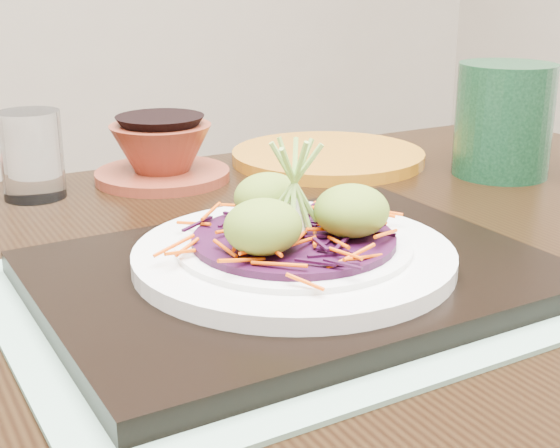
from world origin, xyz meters
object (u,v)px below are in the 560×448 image
dining_table (303,374)px  water_glass (32,155)px  serving_tray (294,275)px  white_plate (294,254)px  green_jar (504,120)px  yellow_plate (328,156)px  terracotta_bowl_set (162,155)px

dining_table → water_glass: water_glass is taller
serving_tray → water_glass: water_glass is taller
white_plate → green_jar: 0.40m
white_plate → dining_table: bearing=47.8°
yellow_plate → terracotta_bowl_set: bearing=173.9°
serving_tray → dining_table: bearing=47.6°
dining_table → serving_tray: (-0.03, -0.03, 0.11)m
dining_table → water_glass: bearing=114.9°
dining_table → green_jar: 0.40m
white_plate → water_glass: water_glass is taller
dining_table → green_jar: green_jar is taller
serving_tray → yellow_plate: size_ratio=1.55×
serving_tray → green_jar: (0.37, 0.17, 0.05)m
water_glass → green_jar: 0.50m
white_plate → serving_tray: bearing=-45.0°
water_glass → green_jar: bearing=-19.3°
white_plate → yellow_plate: (0.23, 0.31, -0.02)m
terracotta_bowl_set → yellow_plate: (0.20, -0.02, -0.02)m
green_jar → white_plate: bearing=-155.7°
dining_table → yellow_plate: bearing=54.4°
green_jar → dining_table: bearing=-158.4°
white_plate → terracotta_bowl_set: bearing=84.9°
yellow_plate → green_jar: (0.14, -0.14, 0.05)m
terracotta_bowl_set → dining_table: bearing=-90.2°
serving_tray → terracotta_bowl_set: terracotta_bowl_set is taller
terracotta_bowl_set → green_jar: bearing=-26.1°
terracotta_bowl_set → yellow_plate: bearing=-6.1°
terracotta_bowl_set → green_jar: 0.38m
terracotta_bowl_set → green_jar: (0.34, -0.17, 0.03)m
white_plate → green_jar: (0.37, 0.17, 0.03)m
dining_table → white_plate: size_ratio=4.95×
dining_table → serving_tray: bearing=-131.6°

